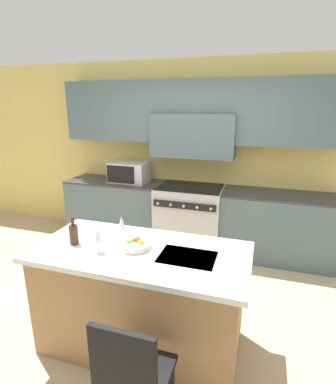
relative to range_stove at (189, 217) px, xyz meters
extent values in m
plane|color=tan|center=(0.00, -1.72, -0.47)|extent=(10.00, 10.00, 0.00)
cube|color=#DBC166|center=(0.00, 0.36, 0.88)|extent=(10.00, 0.06, 2.70)
cube|color=#4C6066|center=(0.00, 0.16, 1.50)|extent=(3.90, 0.34, 0.85)
cube|color=#4C6066|center=(0.00, 0.13, 1.18)|extent=(1.17, 0.40, 0.60)
cube|color=#4C6066|center=(-1.21, 0.02, -0.02)|extent=(1.48, 0.62, 0.90)
cube|color=#333338|center=(-1.21, 0.02, 0.44)|extent=(1.48, 0.62, 0.03)
cube|color=#4C6066|center=(1.21, 0.02, -0.02)|extent=(1.48, 0.62, 0.90)
cube|color=#333338|center=(1.21, 0.02, 0.44)|extent=(1.48, 0.62, 0.03)
cube|color=#B7B7BC|center=(0.00, 0.00, -0.01)|extent=(0.94, 0.66, 0.93)
cube|color=black|center=(0.00, 0.00, 0.46)|extent=(0.90, 0.61, 0.01)
cube|color=black|center=(0.00, -0.34, 0.29)|extent=(0.87, 0.02, 0.09)
cylinder|color=silver|center=(-0.37, -0.35, 0.29)|extent=(0.04, 0.02, 0.04)
cylinder|color=silver|center=(-0.18, -0.35, 0.29)|extent=(0.04, 0.02, 0.04)
cylinder|color=silver|center=(0.00, -0.35, 0.29)|extent=(0.04, 0.02, 0.04)
cylinder|color=silver|center=(0.18, -0.35, 0.29)|extent=(0.04, 0.02, 0.04)
cylinder|color=silver|center=(0.37, -0.35, 0.29)|extent=(0.04, 0.02, 0.04)
cube|color=#B7B7BC|center=(-0.96, 0.02, 0.61)|extent=(0.56, 0.37, 0.31)
cube|color=black|center=(-1.01, -0.17, 0.61)|extent=(0.44, 0.01, 0.25)
cube|color=olive|center=(0.07, -2.00, -0.03)|extent=(1.66, 0.79, 0.89)
cube|color=silver|center=(0.07, -2.00, 0.44)|extent=(1.77, 0.86, 0.04)
cube|color=#2D2D30|center=(0.46, -2.00, 0.45)|extent=(0.44, 0.32, 0.01)
cylinder|color=#B2B2B7|center=(0.46, -1.81, 0.46)|extent=(0.02, 0.02, 0.00)
cube|color=black|center=(0.32, -2.68, -0.02)|extent=(0.42, 0.40, 0.04)
cube|color=black|center=(0.32, -2.86, 0.23)|extent=(0.40, 0.04, 0.45)
cylinder|color=black|center=(0.14, -2.51, -0.26)|extent=(0.04, 0.04, 0.43)
cylinder|color=#422314|center=(-0.51, -2.07, 0.54)|extent=(0.07, 0.07, 0.17)
cylinder|color=#422314|center=(-0.51, -2.07, 0.66)|extent=(0.03, 0.03, 0.07)
cylinder|color=white|center=(-0.23, -2.14, 0.46)|extent=(0.06, 0.06, 0.01)
cylinder|color=white|center=(-0.23, -2.14, 0.51)|extent=(0.01, 0.01, 0.09)
cone|color=white|center=(-0.23, -2.14, 0.61)|extent=(0.07, 0.07, 0.12)
cylinder|color=white|center=(-0.16, -1.86, 0.46)|extent=(0.06, 0.06, 0.01)
cylinder|color=white|center=(-0.16, -1.86, 0.51)|extent=(0.01, 0.01, 0.09)
cone|color=white|center=(-0.16, -1.86, 0.61)|extent=(0.07, 0.07, 0.12)
cylinder|color=silver|center=(0.01, -1.98, 0.48)|extent=(0.26, 0.26, 0.05)
sphere|color=#66A83D|center=(-0.03, -1.98, 0.50)|extent=(0.07, 0.07, 0.07)
sphere|color=gold|center=(0.06, -1.98, 0.50)|extent=(0.07, 0.07, 0.07)
sphere|color=red|center=(0.01, -1.94, 0.50)|extent=(0.07, 0.07, 0.07)
camera|label=1|loc=(0.96, -4.03, 1.60)|focal=28.00mm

